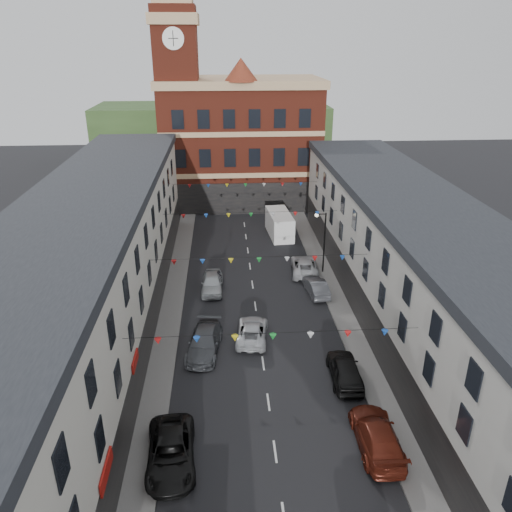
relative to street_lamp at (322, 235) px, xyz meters
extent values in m
plane|color=black|center=(-6.55, -14.00, -3.90)|extent=(160.00, 160.00, 0.00)
cube|color=#605E5B|center=(-13.45, -12.00, -3.83)|extent=(1.80, 64.00, 0.15)
cube|color=#605E5B|center=(0.35, -12.00, -3.83)|extent=(1.80, 64.00, 0.15)
cube|color=beige|center=(-18.35, -13.00, 1.10)|extent=(8.00, 56.00, 10.00)
cube|color=black|center=(-18.35, -13.00, 6.45)|extent=(8.40, 56.00, 0.70)
cube|color=black|center=(-14.30, -13.00, -2.30)|extent=(0.12, 56.00, 3.20)
cube|color=beige|center=(5.25, -13.00, 0.60)|extent=(8.00, 56.00, 9.00)
cube|color=black|center=(5.25, -13.00, 5.45)|extent=(8.40, 56.00, 0.70)
cube|color=black|center=(1.20, -13.00, -2.30)|extent=(0.12, 56.00, 3.20)
cube|color=maroon|center=(-6.55, 24.00, 3.60)|extent=(20.00, 12.00, 15.00)
cube|color=tan|center=(-6.55, 24.00, 11.60)|extent=(20.60, 12.60, 1.00)
cone|color=maroon|center=(-6.55, 19.00, 13.30)|extent=(4.00, 4.00, 2.60)
cube|color=maroon|center=(-14.05, 21.00, 8.10)|extent=(5.00, 5.00, 24.00)
cube|color=tan|center=(-14.05, 21.00, 18.60)|extent=(5.60, 5.60, 1.20)
cylinder|color=white|center=(-14.05, 18.45, 16.60)|extent=(2.40, 0.12, 2.40)
cube|color=#314A22|center=(-10.55, 48.00, 1.10)|extent=(40.00, 14.00, 10.00)
cylinder|color=black|center=(0.25, 0.00, -0.90)|extent=(0.14, 0.14, 6.00)
cylinder|color=black|center=(-0.15, 0.00, 2.00)|extent=(0.90, 0.10, 0.10)
sphere|color=beige|center=(-0.60, 0.00, 1.90)|extent=(0.36, 0.36, 0.36)
imported|color=black|center=(-12.02, -22.40, -3.17)|extent=(2.79, 5.47, 1.48)
imported|color=#3E4045|center=(-10.57, -12.26, -3.14)|extent=(2.82, 5.50, 1.53)
imported|color=#9DA1A5|center=(-10.15, -2.90, -3.13)|extent=(1.95, 4.58, 1.54)
imported|color=maroon|center=(-1.05, -21.99, -3.13)|extent=(2.25, 5.39, 1.55)
imported|color=black|center=(-1.42, -16.17, -3.11)|extent=(2.06, 4.74, 1.59)
imported|color=#4A4D52|center=(-1.14, -4.11, -3.22)|extent=(1.90, 4.31, 1.38)
imported|color=silver|center=(-1.48, 0.22, -3.19)|extent=(2.82, 5.36, 1.44)
imported|color=silver|center=(-7.11, -10.88, -3.26)|extent=(2.71, 4.90, 1.30)
cube|color=white|center=(-2.75, 10.26, -2.59)|extent=(2.75, 6.10, 2.63)
imported|color=black|center=(-9.55, -2.44, -3.08)|extent=(0.65, 0.47, 1.66)
camera|label=1|loc=(-8.95, -42.28, 16.41)|focal=35.00mm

